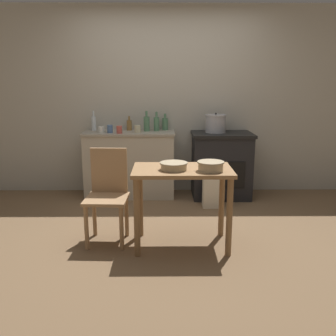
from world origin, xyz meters
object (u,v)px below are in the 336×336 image
at_px(mixing_bowl_small, 211,166).
at_px(bottle_mid_left, 165,124).
at_px(cup_far_right, 101,130).
at_px(stock_pot, 216,123).
at_px(stove, 221,165).
at_px(bottle_center, 94,123).
at_px(chair, 108,193).
at_px(cup_mid_right, 138,129).
at_px(work_table, 182,184).
at_px(bottle_center_left, 129,125).
at_px(bottle_far_left, 147,123).
at_px(cup_right, 119,130).
at_px(cup_center_right, 110,129).
at_px(mixing_bowl_large, 174,166).
at_px(bottle_left, 157,124).
at_px(flour_sack, 213,192).

distance_m(mixing_bowl_small, bottle_mid_left, 1.96).
bearing_deg(cup_far_right, stock_pot, 2.36).
relative_size(stove, bottle_center, 3.25).
relative_size(chair, cup_mid_right, 9.74).
xyz_separation_m(work_table, bottle_center_left, (-0.65, 1.78, 0.35)).
distance_m(bottle_far_left, bottle_center_left, 0.27).
height_order(work_table, cup_right, cup_right).
bearing_deg(cup_center_right, cup_mid_right, 3.92).
bearing_deg(work_table, mixing_bowl_large, -145.98).
distance_m(mixing_bowl_small, cup_center_right, 2.00).
bearing_deg(bottle_mid_left, bottle_center_left, -177.75).
xyz_separation_m(bottle_left, cup_mid_right, (-0.25, -0.15, -0.05)).
height_order(bottle_center, cup_right, bottle_center).
bearing_deg(mixing_bowl_small, bottle_mid_left, 101.98).
distance_m(bottle_far_left, cup_mid_right, 0.18).
distance_m(work_table, cup_right, 1.67).
bearing_deg(stock_pot, stove, -25.10).
distance_m(bottle_far_left, bottle_center, 0.74).
distance_m(stove, stock_pot, 0.56).
distance_m(stock_pot, bottle_center_left, 1.18).
bearing_deg(bottle_far_left, cup_mid_right, -132.66).
bearing_deg(stock_pot, bottle_center, 174.62).
bearing_deg(flour_sack, mixing_bowl_large, -113.88).
height_order(mixing_bowl_large, bottle_mid_left, bottle_mid_left).
bearing_deg(bottle_far_left, mixing_bowl_large, -79.41).
bearing_deg(mixing_bowl_small, cup_far_right, 126.94).
bearing_deg(stove, bottle_mid_left, 163.77).
xyz_separation_m(mixing_bowl_large, bottle_center, (-1.06, 1.83, 0.19)).
xyz_separation_m(flour_sack, stock_pot, (0.08, 0.50, 0.81)).
distance_m(mixing_bowl_large, bottle_mid_left, 1.87).
bearing_deg(bottle_mid_left, cup_mid_right, -146.22).
bearing_deg(mixing_bowl_large, bottle_center, 119.95).
relative_size(bottle_center_left, cup_right, 1.97).
height_order(bottle_center_left, bottle_center, bottle_center).
relative_size(flour_sack, mixing_bowl_large, 1.47).
bearing_deg(stove, mixing_bowl_large, -112.72).
height_order(bottle_mid_left, bottle_center, bottle_center).
distance_m(bottle_center_left, cup_right, 0.34).
bearing_deg(chair, flour_sack, 42.87).
bearing_deg(flour_sack, bottle_center, 157.48).
distance_m(chair, mixing_bowl_small, 1.05).
xyz_separation_m(flour_sack, bottle_far_left, (-0.85, 0.56, 0.81)).
height_order(chair, cup_right, cup_right).
distance_m(work_table, mixing_bowl_large, 0.21).
height_order(stove, cup_right, cup_right).
bearing_deg(bottle_left, mixing_bowl_large, -83.81).
bearing_deg(bottle_center_left, bottle_mid_left, 2.25).
height_order(bottle_mid_left, cup_center_right, bottle_mid_left).
distance_m(bottle_far_left, cup_far_right, 0.61).
distance_m(flour_sack, mixing_bowl_small, 1.39).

